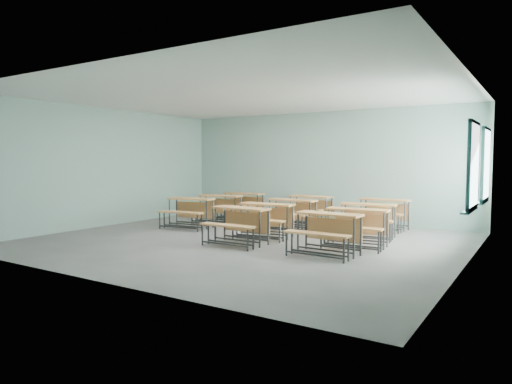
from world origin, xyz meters
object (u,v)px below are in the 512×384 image
Objects in this scene: desk_unit_r1c2 at (356,222)px; desk_unit_r2c2 at (367,215)px; desk_unit_r2c0 at (218,204)px; desk_unit_r3c1 at (309,205)px; desk_unit_r0c1 at (238,220)px; desk_unit_r3c0 at (242,201)px; desk_unit_r1c0 at (189,208)px; desk_unit_r1c1 at (265,215)px; desk_unit_r3c2 at (383,209)px; desk_unit_r2c1 at (290,210)px; desk_unit_r0c2 at (326,227)px.

desk_unit_r2c2 is at bearing 93.69° from desk_unit_r1c2.
desk_unit_r2c0 is 2.58m from desk_unit_r3c1.
desk_unit_r3c0 is (-2.35, 3.59, 0.00)m from desk_unit_r0c1.
desk_unit_r1c0 is 3.35m from desk_unit_r3c1.
desk_unit_r3c1 is at bearing 19.80° from desk_unit_r2c0.
desk_unit_r1c1 is 0.99× the size of desk_unit_r2c2.
desk_unit_r1c1 is 2.35m from desk_unit_r2c2.
desk_unit_r2c0 is at bearing -160.59° from desk_unit_r3c2.
desk_unit_r0c1 is at bearing -114.00° from desk_unit_r3c2.
desk_unit_r3c2 is at bearing 21.72° from desk_unit_r1c0.
desk_unit_r2c0 is at bearing 176.17° from desk_unit_r2c1.
desk_unit_r2c0 is 4.47m from desk_unit_r2c2.
desk_unit_r3c0 and desk_unit_r3c1 have the same top height.
desk_unit_r3c2 is (1.95, 3.74, 0.00)m from desk_unit_r0c1.
desk_unit_r2c1 is (-2.02, 2.35, 0.00)m from desk_unit_r0c2.
desk_unit_r3c0 is (-4.56, 2.53, 0.00)m from desk_unit_r1c2.
desk_unit_r3c2 is at bearing 7.46° from desk_unit_r3c1.
desk_unit_r1c2 is (4.68, -0.20, 0.00)m from desk_unit_r1c0.
desk_unit_r1c1 is at bearing -81.51° from desk_unit_r3c1.
desk_unit_r0c2 is at bearing -33.95° from desk_unit_r1c1.
desk_unit_r0c1 is 2.77m from desk_unit_r1c0.
desk_unit_r1c2 is 4.85m from desk_unit_r2c0.
desk_unit_r0c2 and desk_unit_r1c0 have the same top height.
desk_unit_r0c2 is at bearing -54.55° from desk_unit_r3c1.
desk_unit_r2c0 is at bearing 80.44° from desk_unit_r1c0.
desk_unit_r3c1 is 2.07m from desk_unit_r3c2.
desk_unit_r0c1 is 3.05m from desk_unit_r2c2.
desk_unit_r1c1 is 2.62m from desk_unit_r3c1.
desk_unit_r3c1 is 1.02× the size of desk_unit_r3c2.
desk_unit_r0c1 and desk_unit_r3c2 have the same top height.
desk_unit_r1c0 is (-2.47, 1.26, 0.00)m from desk_unit_r0c1.
desk_unit_r0c1 is at bearing -58.86° from desk_unit_r3c0.
desk_unit_r1c2 is 0.98× the size of desk_unit_r2c0.
desk_unit_r3c1 and desk_unit_r3c2 have the same top height.
desk_unit_r2c1 and desk_unit_r3c0 have the same top height.
desk_unit_r1c0 is 4.68m from desk_unit_r1c2.
desk_unit_r3c0 is (-2.38, 2.56, 0.00)m from desk_unit_r1c1.
desk_unit_r3c1 is (-2.13, 3.63, 0.00)m from desk_unit_r0c2.
desk_unit_r3c1 is (-0.16, 2.62, 0.00)m from desk_unit_r1c1.
desk_unit_r3c0 is at bearing -173.37° from desk_unit_r3c1.
desk_unit_r3c2 is (-0.09, 1.48, 0.00)m from desk_unit_r2c2.
desk_unit_r1c1 and desk_unit_r2c2 have the same top height.
desk_unit_r1c2 is at bearing -9.97° from desk_unit_r1c0.
desk_unit_r0c2 is 5.64m from desk_unit_r3c0.
desk_unit_r1c2 and desk_unit_r2c0 have the same top height.
desk_unit_r1c2 is 2.58m from desk_unit_r2c1.
desk_unit_r3c0 is at bearing 151.53° from desk_unit_r2c1.
desk_unit_r0c1 and desk_unit_r2c1 have the same top height.
desk_unit_r1c0 and desk_unit_r2c0 have the same top height.
desk_unit_r0c1 and desk_unit_r1c2 have the same top height.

